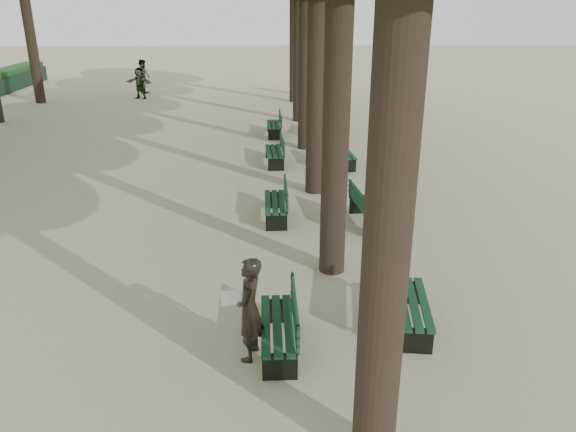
{
  "coord_description": "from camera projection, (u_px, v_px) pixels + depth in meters",
  "views": [
    {
      "loc": [
        0.31,
        -7.35,
        5.25
      ],
      "look_at": [
        0.6,
        3.0,
        1.2
      ],
      "focal_mm": 35.0,
      "sensor_mm": 36.0,
      "label": 1
    }
  ],
  "objects": [
    {
      "name": "bench_left_3",
      "position": [
        274.0,
        129.0,
        22.67
      ],
      "size": [
        0.62,
        1.82,
        0.92
      ],
      "color": "black",
      "rests_on": "ground"
    },
    {
      "name": "ground",
      "position": [
        255.0,
        358.0,
        8.75
      ],
      "size": [
        120.0,
        120.0,
        0.0
      ],
      "primitive_type": "plane",
      "color": "tan",
      "rests_on": "ground"
    },
    {
      "name": "pedestrian_a",
      "position": [
        143.0,
        76.0,
        32.62
      ],
      "size": [
        0.9,
        0.94,
        1.89
      ],
      "primitive_type": "imported",
      "rotation": [
        0.0,
        0.0,
        2.3
      ],
      "color": "#262628",
      "rests_on": "ground"
    },
    {
      "name": "bench_right_0",
      "position": [
        411.0,
        312.0,
        9.5
      ],
      "size": [
        0.79,
        1.86,
        0.92
      ],
      "color": "black",
      "rests_on": "ground"
    },
    {
      "name": "bench_left_2",
      "position": [
        274.0,
        156.0,
        18.77
      ],
      "size": [
        0.67,
        1.83,
        0.92
      ],
      "color": "black",
      "rests_on": "ground"
    },
    {
      "name": "pedestrian_d",
      "position": [
        300.0,
        77.0,
        31.99
      ],
      "size": [
        0.95,
        0.41,
        1.92
      ],
      "primitive_type": "imported",
      "rotation": [
        0.0,
        0.0,
        6.25
      ],
      "color": "#262628",
      "rests_on": "ground"
    },
    {
      "name": "man_with_map",
      "position": [
        249.0,
        309.0,
        8.48
      ],
      "size": [
        0.68,
        0.74,
        1.69
      ],
      "color": "black",
      "rests_on": "ground"
    },
    {
      "name": "bench_right_2",
      "position": [
        343.0,
        158.0,
        18.62
      ],
      "size": [
        0.76,
        1.85,
        0.92
      ],
      "color": "black",
      "rests_on": "ground"
    },
    {
      "name": "bench_right_1",
      "position": [
        368.0,
        214.0,
        13.77
      ],
      "size": [
        0.78,
        1.85,
        0.92
      ],
      "color": "black",
      "rests_on": "ground"
    },
    {
      "name": "bench_left_0",
      "position": [
        278.0,
        334.0,
        8.88
      ],
      "size": [
        0.6,
        1.81,
        0.92
      ],
      "color": "black",
      "rests_on": "ground"
    },
    {
      "name": "pedestrian_e",
      "position": [
        140.0,
        83.0,
        30.73
      ],
      "size": [
        1.58,
        0.8,
        1.68
      ],
      "primitive_type": "imported",
      "rotation": [
        0.0,
        0.0,
        5.97
      ],
      "color": "#262628",
      "rests_on": "ground"
    },
    {
      "name": "bench_right_3",
      "position": [
        330.0,
        128.0,
        22.75
      ],
      "size": [
        0.79,
        1.86,
        0.92
      ],
      "color": "black",
      "rests_on": "ground"
    },
    {
      "name": "bench_left_1",
      "position": [
        276.0,
        209.0,
        14.13
      ],
      "size": [
        0.6,
        1.81,
        0.92
      ],
      "color": "black",
      "rests_on": "ground"
    }
  ]
}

